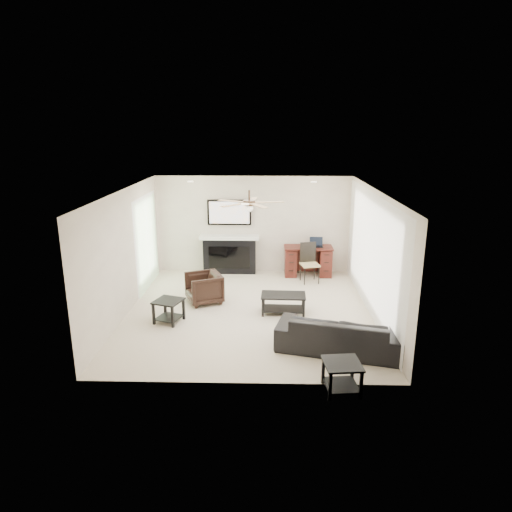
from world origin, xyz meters
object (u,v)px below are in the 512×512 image
(armchair, at_px, (204,288))
(desk, at_px, (308,261))
(coffee_table, at_px, (283,304))
(sofa, at_px, (339,334))
(fireplace_unit, at_px, (229,237))

(armchair, relative_size, desk, 0.59)
(coffee_table, relative_size, desk, 0.74)
(sofa, height_order, fireplace_unit, fireplace_unit)
(armchair, bearing_deg, desk, 105.65)
(armchair, distance_m, fireplace_unit, 2.22)
(sofa, relative_size, coffee_table, 2.34)
(sofa, xyz_separation_m, desk, (-0.20, 4.09, 0.07))
(desk, bearing_deg, fireplace_unit, 175.60)
(sofa, bearing_deg, desk, -73.00)
(fireplace_unit, distance_m, desk, 2.10)
(coffee_table, height_order, fireplace_unit, fireplace_unit)
(coffee_table, bearing_deg, sofa, -58.66)
(fireplace_unit, bearing_deg, coffee_table, -63.60)
(coffee_table, height_order, desk, desk)
(sofa, distance_m, fireplace_unit, 4.83)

